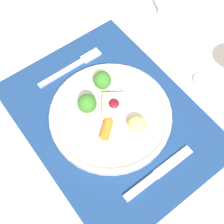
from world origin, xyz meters
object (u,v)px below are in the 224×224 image
Objects in this scene: dinner_plate at (111,112)px; knife at (154,177)px; spoon at (198,76)px; fork at (74,65)px.

dinner_plate is 1.55× the size of knife.
spoon reaches higher than knife.
knife is at bearing -59.16° from spoon.
fork is at bearing 176.52° from dinner_plate.
fork is at bearing -129.03° from spoon.
dinner_plate reaches higher than fork.
dinner_plate reaches higher than knife.
spoon is (-0.13, 0.25, 0.00)m from knife.
spoon reaches higher than fork.
fork is 1.00× the size of knife.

